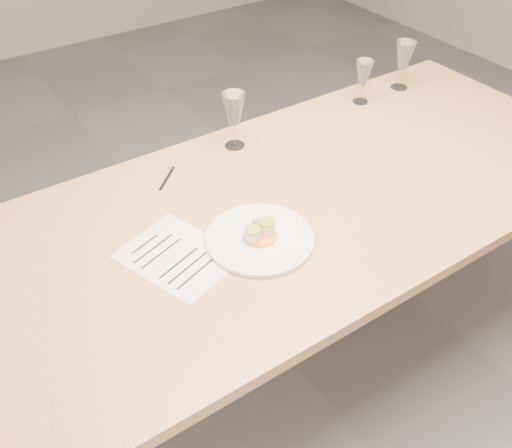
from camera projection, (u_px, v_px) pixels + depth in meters
ground at (281, 348)px, 2.30m from camera, size 7.00×7.00×0.00m
dining_table at (286, 217)px, 1.87m from camera, size 2.40×1.00×0.75m
dinner_plate at (260, 238)px, 1.67m from camera, size 0.32×0.32×0.08m
recipe_sheet at (178, 256)px, 1.62m from camera, size 0.33×0.37×0.00m
ballpoint_pen at (167, 178)px, 1.91m from camera, size 0.10×0.10×0.01m
wine_glass_1 at (234, 110)px, 1.99m from camera, size 0.08×0.08×0.21m
wine_glass_2 at (364, 74)px, 2.26m from camera, size 0.07×0.07×0.18m
wine_glass_3 at (404, 56)px, 2.35m from camera, size 0.08×0.08×0.20m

